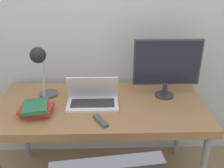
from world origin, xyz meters
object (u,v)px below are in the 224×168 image
Objects in this scene: desk_lamp at (41,65)px; book_stack at (36,109)px; monitor at (167,65)px; laptop at (93,98)px.

book_stack is (-0.03, -0.15, -0.27)m from desk_lamp.
monitor reaches higher than desk_lamp.
laptop is 0.44m from desk_lamp.
monitor is at bearing 6.25° from desk_lamp.
desk_lamp is 1.94× the size of book_stack.
desk_lamp is at bearing 177.59° from laptop.
monitor is 1.12× the size of desk_lamp.
laptop is at bearing 19.38° from book_stack.
desk_lamp is at bearing 78.99° from book_stack.
book_stack is at bearing -101.01° from desk_lamp.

